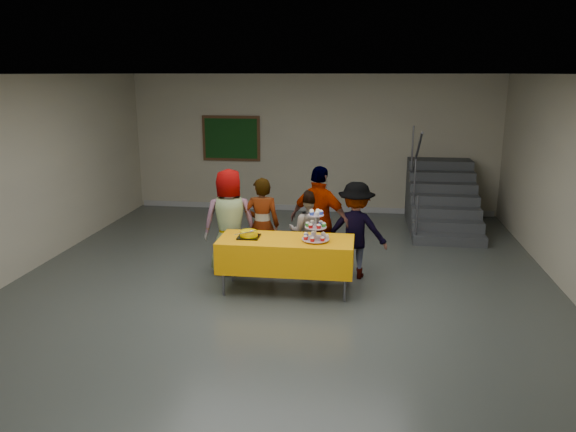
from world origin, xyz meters
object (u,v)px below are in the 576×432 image
(bake_table, at_px, (286,254))
(schoolchild_c, at_px, (309,232))
(schoolchild_b, at_px, (262,225))
(noticeboard, at_px, (231,138))
(schoolchild_a, at_px, (230,222))
(staircase, at_px, (441,202))
(schoolchild_d, at_px, (320,221))
(schoolchild_e, at_px, (356,230))
(bear_cake, at_px, (249,233))
(cupcake_stand, at_px, (316,228))

(bake_table, xyz_separation_m, schoolchild_c, (0.25, 0.76, 0.10))
(schoolchild_b, xyz_separation_m, noticeboard, (-1.43, 4.04, 0.86))
(schoolchild_a, height_order, staircase, staircase)
(bake_table, xyz_separation_m, schoolchild_b, (-0.48, 0.76, 0.19))
(schoolchild_c, bearing_deg, staircase, -120.84)
(staircase, height_order, noticeboard, noticeboard)
(schoolchild_a, relative_size, schoolchild_d, 0.97)
(schoolchild_d, bearing_deg, schoolchild_c, 25.87)
(schoolchild_e, bearing_deg, schoolchild_b, 5.38)
(bear_cake, bearing_deg, schoolchild_c, 43.95)
(bake_table, relative_size, cupcake_stand, 4.22)
(schoolchild_b, bearing_deg, schoolchild_a, 6.12)
(schoolchild_c, bearing_deg, bake_table, 77.40)
(schoolchild_d, relative_size, noticeboard, 1.29)
(schoolchild_a, relative_size, schoolchild_e, 1.11)
(cupcake_stand, height_order, bear_cake, cupcake_stand)
(schoolchild_d, bearing_deg, noticeboard, -37.76)
(schoolchild_d, distance_m, staircase, 3.90)
(schoolchild_e, bearing_deg, staircase, -109.78)
(bear_cake, relative_size, schoolchild_a, 0.22)
(cupcake_stand, relative_size, schoolchild_b, 0.30)
(bake_table, bearing_deg, staircase, 56.62)
(cupcake_stand, distance_m, schoolchild_e, 0.95)
(bear_cake, height_order, schoolchild_b, schoolchild_b)
(bake_table, bearing_deg, bear_cake, 179.15)
(bear_cake, relative_size, noticeboard, 0.28)
(bake_table, relative_size, schoolchild_a, 1.16)
(schoolchild_d, xyz_separation_m, noticeboard, (-2.31, 4.03, 0.76))
(bear_cake, xyz_separation_m, schoolchild_e, (1.48, 0.71, -0.10))
(cupcake_stand, bearing_deg, schoolchild_d, 90.69)
(schoolchild_b, xyz_separation_m, staircase, (3.09, 3.20, -0.26))
(bake_table, height_order, cupcake_stand, cupcake_stand)
(bake_table, distance_m, schoolchild_b, 0.92)
(cupcake_stand, height_order, schoolchild_e, schoolchild_e)
(schoolchild_a, bearing_deg, schoolchild_c, 169.94)
(schoolchild_b, bearing_deg, schoolchild_e, 171.93)
(bake_table, height_order, bear_cake, bear_cake)
(schoolchild_a, xyz_separation_m, schoolchild_e, (1.92, 0.06, -0.08))
(schoolchild_e, bearing_deg, cupcake_stand, 61.95)
(schoolchild_c, relative_size, noticeboard, 1.02)
(schoolchild_a, distance_m, schoolchild_c, 1.23)
(schoolchild_a, height_order, noticeboard, noticeboard)
(cupcake_stand, xyz_separation_m, noticeboard, (-2.32, 4.84, 0.65))
(schoolchild_b, distance_m, schoolchild_c, 0.73)
(noticeboard, bearing_deg, schoolchild_e, -54.98)
(staircase, bearing_deg, schoolchild_b, -134.00)
(bake_table, height_order, staircase, staircase)
(schoolchild_e, xyz_separation_m, noticeboard, (-2.86, 4.08, 0.87))
(schoolchild_c, distance_m, noticeboard, 4.67)
(schoolchild_a, bearing_deg, schoolchild_e, 166.90)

